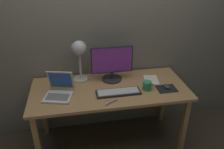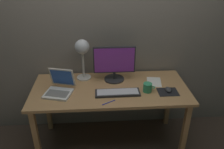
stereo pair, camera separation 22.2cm
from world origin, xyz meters
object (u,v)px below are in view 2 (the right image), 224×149
object	(u,v)px
coffee_mug	(148,87)
monitor	(114,63)
desk_lamp	(82,50)
mouse	(168,89)
pen	(109,102)
keyboard_main	(118,93)
laptop	(60,86)

from	to	relation	value
coffee_mug	monitor	bearing A→B (deg)	139.78
monitor	desk_lamp	world-z (taller)	desk_lamp
mouse	pen	size ratio (longest dim) A/B	0.69
keyboard_main	mouse	distance (m)	0.51
laptop	mouse	distance (m)	1.08
desk_lamp	mouse	distance (m)	0.97
keyboard_main	coffee_mug	xyz separation A→B (m)	(0.30, 0.02, 0.03)
desk_lamp	mouse	world-z (taller)	desk_lamp
desk_lamp	coffee_mug	distance (m)	0.78
mouse	coffee_mug	bearing A→B (deg)	176.90
monitor	desk_lamp	distance (m)	0.36
pen	monitor	bearing A→B (deg)	79.39
desk_lamp	pen	world-z (taller)	desk_lamp
desk_lamp	keyboard_main	bearing A→B (deg)	-45.19
monitor	mouse	size ratio (longest dim) A/B	4.61
desk_lamp	mouse	xyz separation A→B (m)	(0.86, -0.33, -0.31)
monitor	desk_lamp	xyz separation A→B (m)	(-0.33, 0.06, 0.13)
monitor	keyboard_main	world-z (taller)	monitor
monitor	pen	distance (m)	0.49
coffee_mug	pen	distance (m)	0.43
keyboard_main	mouse	xyz separation A→B (m)	(0.51, 0.01, 0.01)
mouse	coffee_mug	distance (m)	0.21
desk_lamp	monitor	bearing A→B (deg)	-9.89
laptop	mouse	xyz separation A→B (m)	(1.08, -0.07, -0.04)
keyboard_main	desk_lamp	distance (m)	0.58
pen	laptop	bearing A→B (deg)	153.61
pen	desk_lamp	bearing A→B (deg)	116.65
laptop	coffee_mug	xyz separation A→B (m)	(0.87, -0.06, -0.02)
desk_lamp	laptop	bearing A→B (deg)	-130.15
laptop	pen	distance (m)	0.53
keyboard_main	desk_lamp	world-z (taller)	desk_lamp
mouse	pen	xyz separation A→B (m)	(-0.61, -0.16, -0.02)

